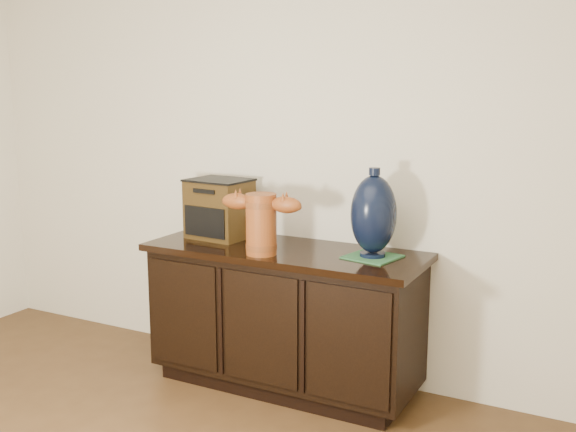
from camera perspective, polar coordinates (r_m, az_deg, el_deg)
The scene contains 6 objects.
sideboard at distance 3.58m, azimuth -0.29°, elevation -8.51°, with size 1.46×0.56×0.75m.
terracotta_vessel at distance 3.32m, azimuth -2.29°, elevation -0.38°, with size 0.43×0.17×0.30m.
tv_radio at distance 3.71m, azimuth -5.83°, elevation 0.63°, with size 0.35×0.29×0.33m.
green_mat at distance 3.32m, azimuth 7.16°, elevation -3.44°, with size 0.23×0.23×0.01m, color #2F6A3C.
lamp_base at distance 3.27m, azimuth 7.25°, elevation 0.12°, with size 0.26×0.26×0.43m.
spray_can at distance 3.68m, azimuth -3.07°, elevation -0.81°, with size 0.05×0.05×0.15m.
Camera 1 is at (1.58, -0.75, 1.57)m, focal length 42.00 mm.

